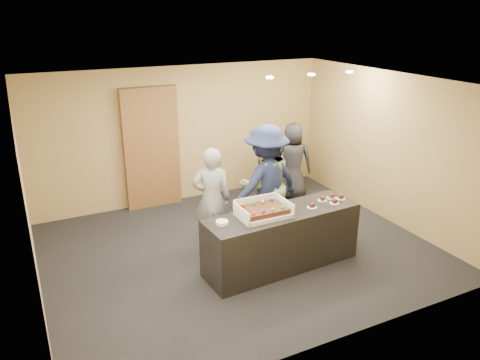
{
  "coord_description": "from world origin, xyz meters",
  "views": [
    {
      "loc": [
        -2.97,
        -6.1,
        3.71
      ],
      "look_at": [
        0.02,
        0.0,
        1.21
      ],
      "focal_mm": 35.0,
      "sensor_mm": 36.0,
      "label": 1
    }
  ],
  "objects": [
    {
      "name": "room",
      "position": [
        0.0,
        0.0,
        1.35
      ],
      "size": [
        6.04,
        6.0,
        2.7
      ],
      "color": "black",
      "rests_on": "ground"
    },
    {
      "name": "slice_d",
      "position": [
        1.32,
        -0.62,
        0.92
      ],
      "size": [
        0.15,
        0.15,
        0.07
      ],
      "color": "white",
      "rests_on": "serving_counter"
    },
    {
      "name": "serving_counter",
      "position": [
        0.36,
        -0.74,
        0.45
      ],
      "size": [
        2.44,
        0.84,
        0.9
      ],
      "primitive_type": "cube",
      "rotation": [
        0.0,
        0.0,
        0.06
      ],
      "color": "black",
      "rests_on": "floor"
    },
    {
      "name": "storage_cabinet",
      "position": [
        -0.69,
        2.41,
        1.18
      ],
      "size": [
        1.07,
        0.15,
        2.35
      ],
      "primitive_type": "cube",
      "color": "brown",
      "rests_on": "floor"
    },
    {
      "name": "person_sage_man",
      "position": [
        0.64,
        0.27,
        0.94
      ],
      "size": [
        0.96,
        0.78,
        1.88
      ],
      "primitive_type": "imported",
      "rotation": [
        0.0,
        0.0,
        3.07
      ],
      "color": "#8DA777",
      "rests_on": "floor"
    },
    {
      "name": "person_brown_extra",
      "position": [
        1.2,
        1.26,
        0.84
      ],
      "size": [
        0.98,
        0.99,
        1.68
      ],
      "primitive_type": "imported",
      "rotation": [
        0.0,
        0.0,
        3.93
      ],
      "color": "brown",
      "rests_on": "floor"
    },
    {
      "name": "sheet_cake",
      "position": [
        0.04,
        -0.74,
        1.0
      ],
      "size": [
        0.63,
        0.44,
        0.12
      ],
      "color": "#321D0B",
      "rests_on": "cake_box"
    },
    {
      "name": "person_dark_suit",
      "position": [
        1.97,
        1.53,
        0.79
      ],
      "size": [
        0.92,
        0.79,
        1.58
      ],
      "primitive_type": "imported",
      "rotation": [
        0.0,
        0.0,
        2.7
      ],
      "color": "#232227",
      "rests_on": "floor"
    },
    {
      "name": "ceiling_spotlights",
      "position": [
        1.6,
        0.5,
        2.67
      ],
      "size": [
        1.72,
        0.12,
        0.03
      ],
      "color": "#FFEAC6",
      "rests_on": "ceiling"
    },
    {
      "name": "person_navy_man",
      "position": [
        0.59,
        0.17,
        0.99
      ],
      "size": [
        1.38,
        0.92,
        1.98
      ],
      "primitive_type": "imported",
      "rotation": [
        0.0,
        0.0,
        3.29
      ],
      "color": "#1B2344",
      "rests_on": "floor"
    },
    {
      "name": "plate_stack",
      "position": [
        -0.61,
        -0.72,
        0.92
      ],
      "size": [
        0.18,
        0.18,
        0.04
      ],
      "primitive_type": "cylinder",
      "color": "white",
      "rests_on": "serving_counter"
    },
    {
      "name": "cake_box",
      "position": [
        0.04,
        -0.72,
        0.95
      ],
      "size": [
        0.74,
        0.51,
        0.22
      ],
      "color": "white",
      "rests_on": "serving_counter"
    },
    {
      "name": "slice_b",
      "position": [
        1.14,
        -0.64,
        0.92
      ],
      "size": [
        0.15,
        0.15,
        0.07
      ],
      "color": "white",
      "rests_on": "serving_counter"
    },
    {
      "name": "slice_a",
      "position": [
        0.84,
        -0.8,
        0.92
      ],
      "size": [
        0.15,
        0.15,
        0.07
      ],
      "color": "white",
      "rests_on": "serving_counter"
    },
    {
      "name": "slice_c",
      "position": [
        1.24,
        -0.82,
        0.92
      ],
      "size": [
        0.15,
        0.15,
        0.07
      ],
      "color": "white",
      "rests_on": "serving_counter"
    },
    {
      "name": "slice_e",
      "position": [
        1.43,
        -0.71,
        0.92
      ],
      "size": [
        0.15,
        0.15,
        0.07
      ],
      "color": "white",
      "rests_on": "serving_counter"
    },
    {
      "name": "person_server_grey",
      "position": [
        -0.35,
        0.25,
        0.86
      ],
      "size": [
        0.73,
        0.6,
        1.71
      ],
      "primitive_type": "imported",
      "rotation": [
        0.0,
        0.0,
        2.8
      ],
      "color": "gray",
      "rests_on": "floor"
    }
  ]
}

